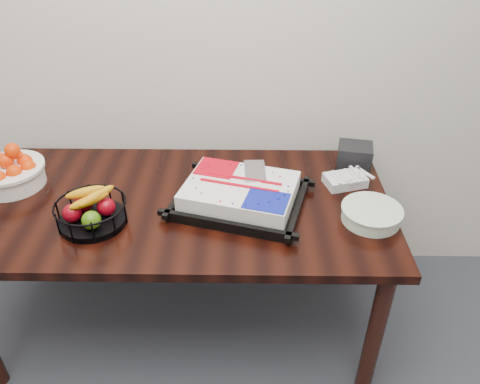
{
  "coord_description": "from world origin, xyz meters",
  "views": [
    {
      "loc": [
        0.28,
        0.37,
        1.9
      ],
      "look_at": [
        0.26,
        1.95,
        0.83
      ],
      "focal_mm": 35.0,
      "sensor_mm": 36.0,
      "label": 1
    }
  ],
  "objects_px": {
    "cake_tray": "(240,194)",
    "plate_stack": "(371,214)",
    "napkin_box": "(355,156)",
    "tangerine_bowl": "(8,169)",
    "fruit_basket": "(91,211)",
    "table": "(180,216)"
  },
  "relations": [
    {
      "from": "cake_tray",
      "to": "napkin_box",
      "type": "xyz_separation_m",
      "value": [
        0.54,
        0.32,
        0.01
      ]
    },
    {
      "from": "table",
      "to": "fruit_basket",
      "type": "relative_size",
      "value": 6.4
    },
    {
      "from": "table",
      "to": "tangerine_bowl",
      "type": "distance_m",
      "value": 0.79
    },
    {
      "from": "table",
      "to": "fruit_basket",
      "type": "xyz_separation_m",
      "value": [
        -0.32,
        -0.16,
        0.15
      ]
    },
    {
      "from": "tangerine_bowl",
      "to": "napkin_box",
      "type": "distance_m",
      "value": 1.57
    },
    {
      "from": "table",
      "to": "tangerine_bowl",
      "type": "bearing_deg",
      "value": 171.63
    },
    {
      "from": "cake_tray",
      "to": "plate_stack",
      "type": "bearing_deg",
      "value": -11.58
    },
    {
      "from": "cake_tray",
      "to": "plate_stack",
      "type": "distance_m",
      "value": 0.54
    },
    {
      "from": "table",
      "to": "plate_stack",
      "type": "distance_m",
      "value": 0.81
    },
    {
      "from": "tangerine_bowl",
      "to": "napkin_box",
      "type": "bearing_deg",
      "value": 6.71
    },
    {
      "from": "tangerine_bowl",
      "to": "fruit_basket",
      "type": "distance_m",
      "value": 0.52
    },
    {
      "from": "table",
      "to": "fruit_basket",
      "type": "distance_m",
      "value": 0.39
    },
    {
      "from": "tangerine_bowl",
      "to": "plate_stack",
      "type": "relative_size",
      "value": 1.26
    },
    {
      "from": "cake_tray",
      "to": "tangerine_bowl",
      "type": "bearing_deg",
      "value": 172.6
    },
    {
      "from": "table",
      "to": "napkin_box",
      "type": "xyz_separation_m",
      "value": [
        0.8,
        0.3,
        0.14
      ]
    },
    {
      "from": "fruit_basket",
      "to": "plate_stack",
      "type": "relative_size",
      "value": 1.15
    },
    {
      "from": "cake_tray",
      "to": "tangerine_bowl",
      "type": "xyz_separation_m",
      "value": [
        -1.02,
        0.13,
        0.04
      ]
    },
    {
      "from": "table",
      "to": "cake_tray",
      "type": "xyz_separation_m",
      "value": [
        0.26,
        -0.02,
        0.13
      ]
    },
    {
      "from": "table",
      "to": "cake_tray",
      "type": "bearing_deg",
      "value": -4.58
    },
    {
      "from": "table",
      "to": "cake_tray",
      "type": "relative_size",
      "value": 2.99
    },
    {
      "from": "napkin_box",
      "to": "tangerine_bowl",
      "type": "bearing_deg",
      "value": -173.29
    },
    {
      "from": "table",
      "to": "cake_tray",
      "type": "distance_m",
      "value": 0.3
    }
  ]
}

